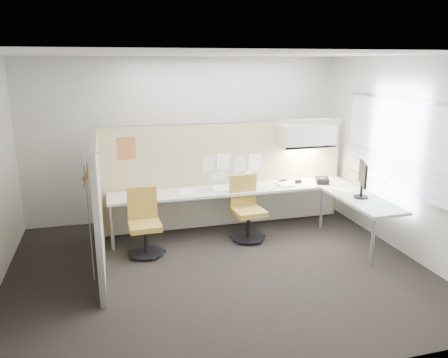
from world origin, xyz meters
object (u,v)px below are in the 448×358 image
object	(u,v)px
desk	(256,197)
chair_left	(144,224)
monitor	(362,178)
phone	(322,181)
chair_right	(247,210)

from	to	relation	value
desk	chair_left	xyz separation A→B (m)	(-1.83, -0.35, -0.15)
monitor	desk	bearing A→B (deg)	81.24
desk	monitor	xyz separation A→B (m)	(1.37, -0.84, 0.44)
chair_left	phone	bearing A→B (deg)	5.26
phone	chair_right	bearing A→B (deg)	-154.67
chair_right	monitor	xyz separation A→B (m)	(1.60, -0.63, 0.58)
desk	monitor	distance (m)	1.66
chair_right	monitor	world-z (taller)	monitor
chair_right	phone	xyz separation A→B (m)	(1.40, 0.24, 0.32)
monitor	phone	bearing A→B (deg)	35.22
desk	chair_right	xyz separation A→B (m)	(-0.23, -0.20, -0.14)
chair_left	desk	bearing A→B (deg)	8.78
desk	phone	xyz separation A→B (m)	(1.18, 0.03, 0.18)
chair_right	phone	world-z (taller)	chair_right
desk	phone	size ratio (longest dim) A/B	15.83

